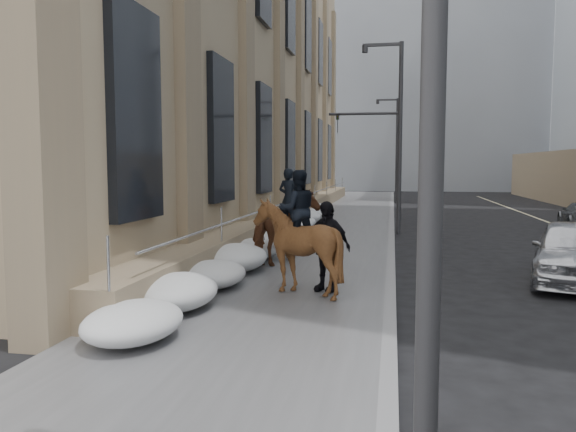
{
  "coord_description": "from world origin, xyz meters",
  "views": [
    {
      "loc": [
        2.63,
        -10.14,
        2.91
      ],
      "look_at": [
        0.19,
        2.96,
        1.7
      ],
      "focal_mm": 35.0,
      "sensor_mm": 36.0,
      "label": 1
    }
  ],
  "objects_px": {
    "mounted_horse_right": "(297,242)",
    "pedestrian": "(326,246)",
    "car_silver": "(574,252)",
    "mounted_horse_left": "(285,225)"
  },
  "relations": [
    {
      "from": "mounted_horse_right",
      "to": "pedestrian",
      "type": "height_order",
      "value": "mounted_horse_right"
    },
    {
      "from": "car_silver",
      "to": "mounted_horse_left",
      "type": "bearing_deg",
      "value": -171.68
    },
    {
      "from": "mounted_horse_left",
      "to": "car_silver",
      "type": "bearing_deg",
      "value": -168.78
    },
    {
      "from": "mounted_horse_left",
      "to": "mounted_horse_right",
      "type": "xyz_separation_m",
      "value": [
        0.96,
        -3.7,
        0.03
      ]
    },
    {
      "from": "mounted_horse_right",
      "to": "pedestrian",
      "type": "distance_m",
      "value": 0.71
    },
    {
      "from": "mounted_horse_left",
      "to": "mounted_horse_right",
      "type": "relative_size",
      "value": 1.01
    },
    {
      "from": "pedestrian",
      "to": "mounted_horse_left",
      "type": "bearing_deg",
      "value": 139.12
    },
    {
      "from": "pedestrian",
      "to": "car_silver",
      "type": "distance_m",
      "value": 6.36
    },
    {
      "from": "mounted_horse_left",
      "to": "pedestrian",
      "type": "distance_m",
      "value": 3.71
    },
    {
      "from": "mounted_horse_left",
      "to": "pedestrian",
      "type": "bearing_deg",
      "value": 132.85
    }
  ]
}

